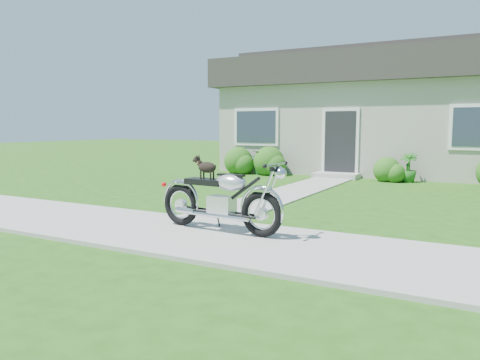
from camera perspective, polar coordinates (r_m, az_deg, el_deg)
name	(u,v)px	position (r m, az deg, el deg)	size (l,w,h in m)	color
ground	(255,244)	(6.53, 1.90, -7.83)	(80.00, 80.00, 0.00)	#235114
sidewalk	(255,243)	(6.52, 1.90, -7.66)	(24.00, 2.20, 0.04)	#9E9B93
walkway	(292,192)	(11.61, 6.38, -1.43)	(1.20, 8.00, 0.03)	#9E9B93
house	(407,111)	(17.88, 19.64, 7.91)	(12.60, 7.03, 4.50)	#A8A398
shrub_row	(395,167)	(14.43, 18.38, 1.54)	(10.85, 1.19, 1.19)	#2B5F19
potted_plant_left	(261,162)	(15.84, 2.63, 2.16)	(0.73, 0.63, 0.81)	#185B1F
potted_plant_right	(408,168)	(14.42, 19.83, 1.43)	(0.48, 0.48, 0.86)	#21621B
motorcycle_with_dog	(221,198)	(7.05, -2.29, -2.26)	(2.22, 0.60, 1.12)	black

